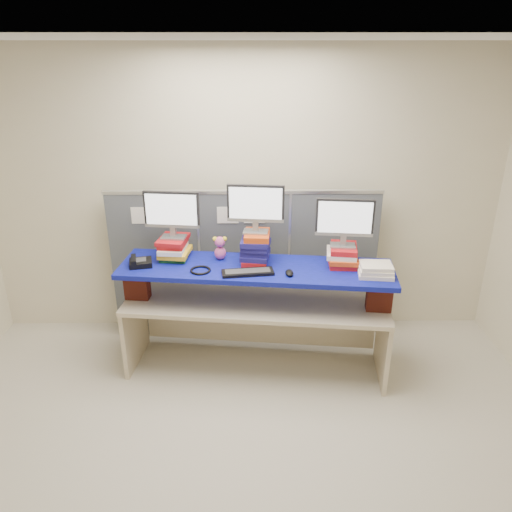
{
  "coord_description": "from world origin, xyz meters",
  "views": [
    {
      "loc": [
        0.06,
        -2.68,
        2.79
      ],
      "look_at": [
        0.11,
        1.18,
        1.13
      ],
      "focal_mm": 35.0,
      "sensor_mm": 36.0,
      "label": 1
    }
  ],
  "objects_px": {
    "desk": "(256,315)",
    "keyboard": "(248,272)",
    "monitor_center": "(256,206)",
    "desk_phone": "(140,262)",
    "blue_board": "(256,269)",
    "monitor_right": "(345,220)",
    "monitor_left": "(172,212)"
  },
  "relations": [
    {
      "from": "desk",
      "to": "keyboard",
      "type": "xyz_separation_m",
      "value": [
        -0.07,
        -0.14,
        0.48
      ]
    },
    {
      "from": "monitor_center",
      "to": "keyboard",
      "type": "bearing_deg",
      "value": -98.58
    },
    {
      "from": "keyboard",
      "to": "desk_phone",
      "type": "xyz_separation_m",
      "value": [
        -0.92,
        0.18,
        0.02
      ]
    },
    {
      "from": "desk",
      "to": "blue_board",
      "type": "distance_m",
      "value": 0.45
    },
    {
      "from": "blue_board",
      "to": "desk_phone",
      "type": "height_order",
      "value": "desk_phone"
    },
    {
      "from": "monitor_center",
      "to": "monitor_right",
      "type": "distance_m",
      "value": 0.75
    },
    {
      "from": "blue_board",
      "to": "monitor_center",
      "type": "distance_m",
      "value": 0.54
    },
    {
      "from": "desk",
      "to": "monitor_right",
      "type": "bearing_deg",
      "value": 9.26
    },
    {
      "from": "desk_phone",
      "to": "blue_board",
      "type": "bearing_deg",
      "value": -14.59
    },
    {
      "from": "monitor_center",
      "to": "desk_phone",
      "type": "height_order",
      "value": "monitor_center"
    },
    {
      "from": "desk",
      "to": "keyboard",
      "type": "bearing_deg",
      "value": -110.77
    },
    {
      "from": "desk",
      "to": "monitor_left",
      "type": "xyz_separation_m",
      "value": [
        -0.72,
        0.2,
        0.89
      ]
    },
    {
      "from": "desk",
      "to": "blue_board",
      "type": "height_order",
      "value": "blue_board"
    },
    {
      "from": "desk",
      "to": "monitor_left",
      "type": "height_order",
      "value": "monitor_left"
    },
    {
      "from": "desk",
      "to": "keyboard",
      "type": "relative_size",
      "value": 5.33
    },
    {
      "from": "monitor_left",
      "to": "keyboard",
      "type": "distance_m",
      "value": 0.84
    },
    {
      "from": "monitor_left",
      "to": "monitor_center",
      "type": "distance_m",
      "value": 0.72
    },
    {
      "from": "desk",
      "to": "monitor_left",
      "type": "bearing_deg",
      "value": 170.85
    },
    {
      "from": "monitor_right",
      "to": "keyboard",
      "type": "relative_size",
      "value": 1.08
    },
    {
      "from": "monitor_center",
      "to": "keyboard",
      "type": "distance_m",
      "value": 0.56
    },
    {
      "from": "monitor_right",
      "to": "desk_phone",
      "type": "distance_m",
      "value": 1.77
    },
    {
      "from": "monitor_left",
      "to": "monitor_right",
      "type": "xyz_separation_m",
      "value": [
        1.45,
        -0.17,
        -0.02
      ]
    },
    {
      "from": "desk",
      "to": "desk_phone",
      "type": "distance_m",
      "value": 1.11
    },
    {
      "from": "desk",
      "to": "blue_board",
      "type": "relative_size",
      "value": 1.01
    },
    {
      "from": "monitor_center",
      "to": "desk_phone",
      "type": "relative_size",
      "value": 2.18
    },
    {
      "from": "blue_board",
      "to": "keyboard",
      "type": "xyz_separation_m",
      "value": [
        -0.07,
        -0.14,
        0.03
      ]
    },
    {
      "from": "blue_board",
      "to": "monitor_center",
      "type": "xyz_separation_m",
      "value": [
        -0.0,
        0.12,
        0.52
      ]
    },
    {
      "from": "keyboard",
      "to": "desk_phone",
      "type": "height_order",
      "value": "desk_phone"
    },
    {
      "from": "keyboard",
      "to": "blue_board",
      "type": "bearing_deg",
      "value": 55.47
    },
    {
      "from": "monitor_center",
      "to": "monitor_right",
      "type": "xyz_separation_m",
      "value": [
        0.74,
        -0.08,
        -0.1
      ]
    },
    {
      "from": "blue_board",
      "to": "monitor_right",
      "type": "relative_size",
      "value": 4.87
    },
    {
      "from": "keyboard",
      "to": "monitor_right",
      "type": "bearing_deg",
      "value": 4.76
    }
  ]
}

